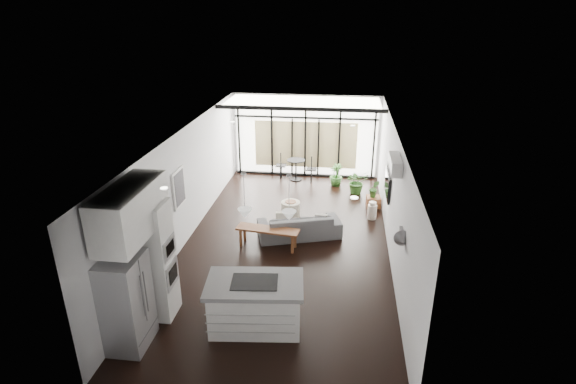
% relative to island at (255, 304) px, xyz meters
% --- Properties ---
extents(floor, '(5.00, 10.00, 0.00)m').
position_rel_island_xyz_m(floor, '(0.15, 3.20, -0.47)').
color(floor, black).
rests_on(floor, ground).
extents(ceiling, '(5.00, 10.00, 0.00)m').
position_rel_island_xyz_m(ceiling, '(0.15, 3.20, 2.33)').
color(ceiling, white).
rests_on(ceiling, ground).
extents(wall_left, '(0.02, 10.00, 2.80)m').
position_rel_island_xyz_m(wall_left, '(-2.35, 3.20, 0.93)').
color(wall_left, silver).
rests_on(wall_left, ground).
extents(wall_right, '(0.02, 10.00, 2.80)m').
position_rel_island_xyz_m(wall_right, '(2.65, 3.20, 0.93)').
color(wall_right, silver).
rests_on(wall_right, ground).
extents(wall_back, '(5.00, 0.02, 2.80)m').
position_rel_island_xyz_m(wall_back, '(0.15, 8.20, 0.93)').
color(wall_back, silver).
rests_on(wall_back, ground).
extents(wall_front, '(5.00, 0.02, 2.80)m').
position_rel_island_xyz_m(wall_front, '(0.15, -1.80, 0.93)').
color(wall_front, silver).
rests_on(wall_front, ground).
extents(glazing, '(5.00, 0.20, 2.80)m').
position_rel_island_xyz_m(glazing, '(0.15, 8.08, 0.93)').
color(glazing, black).
rests_on(glazing, ground).
extents(skylight, '(4.70, 1.90, 0.06)m').
position_rel_island_xyz_m(skylight, '(0.15, 7.20, 2.30)').
color(skylight, white).
rests_on(skylight, ceiling).
extents(neighbour_building, '(3.50, 0.02, 1.60)m').
position_rel_island_xyz_m(neighbour_building, '(0.15, 8.15, 0.63)').
color(neighbour_building, '#CBB486').
rests_on(neighbour_building, ground).
extents(island, '(1.83, 1.21, 0.95)m').
position_rel_island_xyz_m(island, '(0.00, 0.00, 0.00)').
color(island, white).
rests_on(island, floor).
extents(cooktop, '(0.87, 0.63, 0.01)m').
position_rel_island_xyz_m(cooktop, '(-0.00, 0.00, 0.48)').
color(cooktop, black).
rests_on(cooktop, island).
extents(fridge, '(0.66, 0.83, 1.71)m').
position_rel_island_xyz_m(fridge, '(-2.07, -0.74, 0.38)').
color(fridge, '#96959A').
rests_on(fridge, floor).
extents(appliance_column, '(0.60, 0.62, 2.31)m').
position_rel_island_xyz_m(appliance_column, '(-1.88, 0.14, 0.68)').
color(appliance_column, white).
rests_on(appliance_column, floor).
extents(upper_cabinets, '(0.62, 1.75, 0.86)m').
position_rel_island_xyz_m(upper_cabinets, '(-1.97, -0.30, 1.88)').
color(upper_cabinets, white).
rests_on(upper_cabinets, wall_left).
extents(pendant_left, '(0.26, 0.26, 0.18)m').
position_rel_island_xyz_m(pendant_left, '(-0.25, 0.55, 1.55)').
color(pendant_left, white).
rests_on(pendant_left, ceiling).
extents(pendant_right, '(0.26, 0.26, 0.18)m').
position_rel_island_xyz_m(pendant_right, '(0.55, 0.55, 1.55)').
color(pendant_right, white).
rests_on(pendant_right, ceiling).
extents(sofa, '(2.17, 1.21, 0.82)m').
position_rel_island_xyz_m(sofa, '(0.42, 3.61, -0.07)').
color(sofa, '#454547').
rests_on(sofa, floor).
extents(console_bench, '(1.57, 0.58, 0.49)m').
position_rel_island_xyz_m(console_bench, '(-0.28, 2.95, -0.23)').
color(console_bench, brown).
rests_on(console_bench, floor).
extents(pouf, '(0.62, 0.62, 0.43)m').
position_rel_island_xyz_m(pouf, '(0.06, 4.76, -0.26)').
color(pouf, beige).
rests_on(pouf, floor).
extents(crate, '(0.42, 0.42, 0.30)m').
position_rel_island_xyz_m(crate, '(2.40, 5.73, -0.32)').
color(crate, brown).
rests_on(crate, floor).
extents(plant_tall, '(0.89, 0.95, 0.61)m').
position_rel_island_xyz_m(plant_tall, '(1.92, 6.70, -0.17)').
color(plant_tall, '#2E5D22').
rests_on(plant_tall, floor).
extents(plant_med, '(0.76, 0.84, 0.41)m').
position_rel_island_xyz_m(plant_med, '(1.25, 7.29, -0.27)').
color(plant_med, '#2E5D22').
rests_on(plant_med, floor).
extents(plant_crate, '(0.32, 0.54, 0.23)m').
position_rel_island_xyz_m(plant_crate, '(2.40, 5.73, -0.05)').
color(plant_crate, '#2E5D22').
rests_on(plant_crate, crate).
extents(milk_can, '(0.28, 0.28, 0.50)m').
position_rel_island_xyz_m(milk_can, '(2.32, 4.88, -0.22)').
color(milk_can, beige).
rests_on(milk_can, floor).
extents(bistro_set, '(1.66, 0.97, 0.75)m').
position_rel_island_xyz_m(bistro_set, '(-0.12, 7.64, -0.10)').
color(bistro_set, black).
rests_on(bistro_set, floor).
extents(tv, '(0.05, 1.10, 0.65)m').
position_rel_island_xyz_m(tv, '(2.61, 4.20, 0.83)').
color(tv, black).
rests_on(tv, wall_right).
extents(ac_unit, '(0.22, 0.90, 0.30)m').
position_rel_island_xyz_m(ac_unit, '(2.53, 2.40, 1.98)').
color(ac_unit, white).
rests_on(ac_unit, wall_right).
extents(framed_art, '(0.04, 0.70, 0.90)m').
position_rel_island_xyz_m(framed_art, '(-2.32, 2.70, 1.08)').
color(framed_art, black).
rests_on(framed_art, wall_left).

